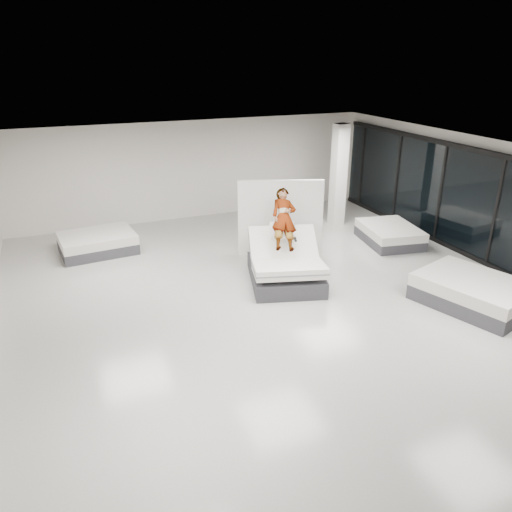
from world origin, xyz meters
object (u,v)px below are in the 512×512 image
(hero_bed, at_px, (285,266))
(divider_panel, at_px, (280,218))
(column, at_px, (339,176))
(flat_bed_right_near, at_px, (473,292))
(flat_bed_left_far, at_px, (98,243))
(person, at_px, (284,227))
(remote, at_px, (295,239))
(flat_bed_right_far, at_px, (390,234))

(hero_bed, relative_size, divider_panel, 1.11)
(divider_panel, bearing_deg, column, 51.13)
(divider_panel, distance_m, column, 3.30)
(flat_bed_right_near, height_order, flat_bed_left_far, flat_bed_right_near)
(person, distance_m, divider_panel, 1.54)
(remote, height_order, flat_bed_right_near, remote)
(person, height_order, flat_bed_left_far, person)
(divider_panel, relative_size, column, 0.72)
(flat_bed_left_far, bearing_deg, flat_bed_right_near, -41.13)
(column, bearing_deg, hero_bed, -135.34)
(flat_bed_right_near, xyz_separation_m, column, (0.11, 6.04, 1.29))
(person, bearing_deg, remote, -57.85)
(hero_bed, bearing_deg, flat_bed_right_near, -38.49)
(remote, height_order, flat_bed_right_far, remote)
(hero_bed, distance_m, column, 4.97)
(person, distance_m, flat_bed_right_far, 4.15)
(hero_bed, bearing_deg, remote, -23.92)
(flat_bed_left_far, xyz_separation_m, column, (7.44, -0.37, 1.33))
(divider_panel, xyz_separation_m, flat_bed_left_far, (-4.66, 2.04, -0.77))
(person, distance_m, flat_bed_left_far, 5.46)
(person, xyz_separation_m, flat_bed_right_near, (3.23, -2.95, -1.00))
(person, bearing_deg, flat_bed_right_far, 30.07)
(remote, height_order, flat_bed_left_far, remote)
(person, relative_size, flat_bed_right_far, 0.81)
(flat_bed_right_far, bearing_deg, person, -165.97)
(flat_bed_right_near, relative_size, flat_bed_left_far, 1.25)
(flat_bed_left_far, distance_m, column, 7.57)
(hero_bed, xyz_separation_m, flat_bed_left_far, (-4.01, 3.76, -0.13))
(hero_bed, xyz_separation_m, column, (3.43, 3.39, 1.19))
(flat_bed_right_far, relative_size, column, 0.65)
(person, bearing_deg, flat_bed_right_near, -26.31)
(person, bearing_deg, hero_bed, -90.00)
(flat_bed_right_near, bearing_deg, flat_bed_left_far, 138.87)
(person, relative_size, flat_bed_left_far, 0.81)
(remote, bearing_deg, column, 63.20)
(person, xyz_separation_m, divider_panel, (0.56, 1.41, -0.27))
(remote, xyz_separation_m, flat_bed_left_far, (-4.21, 3.85, -0.83))
(remote, xyz_separation_m, flat_bed_right_near, (3.12, -2.55, -0.80))
(flat_bed_right_far, bearing_deg, remote, -160.08)
(remote, bearing_deg, divider_panel, 92.22)
(flat_bed_right_far, relative_size, flat_bed_right_near, 0.79)
(hero_bed, distance_m, divider_panel, 1.94)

